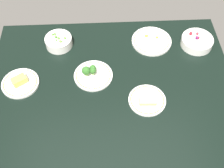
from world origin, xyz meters
The scene contains 7 objects.
dining_table centered at (0.00, 0.00, 2.00)cm, with size 128.00×98.12×4.00cm, color black.
plate_broccoli centered at (-10.00, 7.18, 5.66)cm, with size 20.43×20.43×7.45cm.
plate_cheese centered at (-47.34, 3.78, 5.18)cm, with size 19.27×19.27×4.89cm.
bowl_peas centered at (-28.86, 30.95, 7.13)cm, with size 15.32×15.32×7.04cm.
plate_eggs centered at (24.33, 30.92, 5.15)cm, with size 22.89×22.89×5.23cm.
plate_sandwich centered at (16.99, -9.84, 5.28)cm, with size 18.62×18.62×4.27cm.
bowl_berries centered at (49.83, 27.45, 6.78)cm, with size 17.97×17.97×6.69cm.
Camera 1 is at (-4.38, -89.87, 125.97)cm, focal length 47.11 mm.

